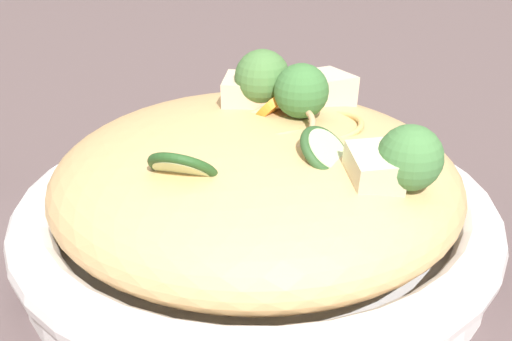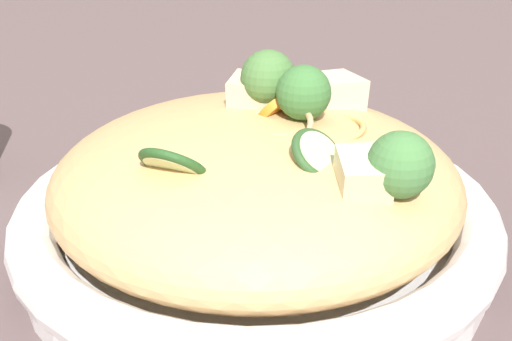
{
  "view_description": "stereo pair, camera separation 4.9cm",
  "coord_description": "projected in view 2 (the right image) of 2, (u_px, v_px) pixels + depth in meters",
  "views": [
    {
      "loc": [
        -0.05,
        0.44,
        0.28
      ],
      "look_at": [
        0.0,
        0.0,
        0.07
      ],
      "focal_mm": 52.14,
      "sensor_mm": 36.0,
      "label": 1
    },
    {
      "loc": [
        -0.1,
        0.43,
        0.28
      ],
      "look_at": [
        0.0,
        0.0,
        0.07
      ],
      "focal_mm": 52.14,
      "sensor_mm": 36.0,
      "label": 2
    }
  ],
  "objects": [
    {
      "name": "broccoli_florets",
      "position": [
        322.0,
        112.0,
        0.46
      ],
      "size": [
        0.14,
        0.14,
        0.06
      ],
      "color": "#9ABF78",
      "rests_on": "serving_bowl"
    },
    {
      "name": "carrot_coins",
      "position": [
        297.0,
        104.0,
        0.51
      ],
      "size": [
        0.05,
        0.11,
        0.03
      ],
      "color": "orange",
      "rests_on": "serving_bowl"
    },
    {
      "name": "chicken_chunks",
      "position": [
        313.0,
        114.0,
        0.49
      ],
      "size": [
        0.12,
        0.16,
        0.04
      ],
      "color": "beige",
      "rests_on": "serving_bowl"
    },
    {
      "name": "zucchini_slices",
      "position": [
        236.0,
        160.0,
        0.43
      ],
      "size": [
        0.12,
        0.07,
        0.03
      ],
      "color": "beige",
      "rests_on": "serving_bowl"
    },
    {
      "name": "serving_bowl",
      "position": [
        256.0,
        226.0,
        0.51
      ],
      "size": [
        0.33,
        0.33,
        0.05
      ],
      "color": "white",
      "rests_on": "ground_plane"
    },
    {
      "name": "noodle_heap",
      "position": [
        256.0,
        182.0,
        0.49
      ],
      "size": [
        0.27,
        0.27,
        0.1
      ],
      "color": "tan",
      "rests_on": "serving_bowl"
    },
    {
      "name": "ground_plane",
      "position": [
        256.0,
        258.0,
        0.52
      ],
      "size": [
        3.0,
        3.0,
        0.0
      ],
      "primitive_type": "plane",
      "color": "#5B4A4B"
    }
  ]
}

